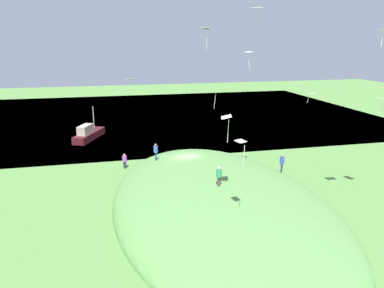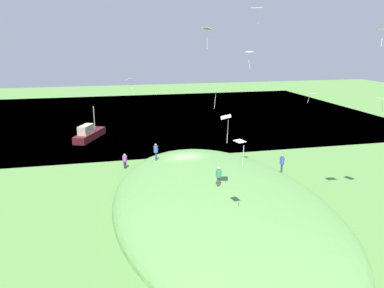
{
  "view_description": "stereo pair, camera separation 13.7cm",
  "coord_description": "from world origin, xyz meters",
  "px_view_note": "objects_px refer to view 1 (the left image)",
  "views": [
    {
      "loc": [
        35.21,
        -7.55,
        13.08
      ],
      "look_at": [
        2.6,
        0.12,
        3.78
      ],
      "focal_mm": 35.02,
      "sensor_mm": 36.0,
      "label": 1
    },
    {
      "loc": [
        35.24,
        -7.42,
        13.08
      ],
      "look_at": [
        2.6,
        0.12,
        3.78
      ],
      "focal_mm": 35.02,
      "sensor_mm": 36.0,
      "label": 2
    }
  ],
  "objects_px": {
    "kite_4": "(249,53)",
    "kite_2": "(311,94)",
    "kite_5": "(241,143)",
    "kite_7": "(383,99)",
    "kite_6": "(207,30)",
    "kite_0": "(257,8)",
    "boat_on_lake": "(88,134)",
    "person_with_child": "(219,174)",
    "kite_9": "(215,94)",
    "kite_1": "(227,118)",
    "kite_3": "(130,79)",
    "person_on_hilltop": "(156,150)",
    "person_walking_path": "(282,161)",
    "person_near_shore": "(125,159)"
  },
  "relations": [
    {
      "from": "kite_4",
      "to": "kite_2",
      "type": "bearing_deg",
      "value": 77.6
    },
    {
      "from": "kite_5",
      "to": "kite_7",
      "type": "xyz_separation_m",
      "value": [
        -4.83,
        13.65,
        1.46
      ]
    },
    {
      "from": "kite_6",
      "to": "kite_7",
      "type": "height_order",
      "value": "kite_6"
    },
    {
      "from": "kite_0",
      "to": "kite_4",
      "type": "xyz_separation_m",
      "value": [
        -9.22,
        3.05,
        -3.81
      ]
    },
    {
      "from": "boat_on_lake",
      "to": "kite_0",
      "type": "xyz_separation_m",
      "value": [
        21.67,
        14.86,
        14.8
      ]
    },
    {
      "from": "person_with_child",
      "to": "kite_2",
      "type": "relative_size",
      "value": 1.39
    },
    {
      "from": "kite_9",
      "to": "kite_1",
      "type": "bearing_deg",
      "value": -13.17
    },
    {
      "from": "kite_4",
      "to": "kite_6",
      "type": "relative_size",
      "value": 0.82
    },
    {
      "from": "kite_3",
      "to": "kite_5",
      "type": "height_order",
      "value": "kite_3"
    },
    {
      "from": "person_with_child",
      "to": "boat_on_lake",
      "type": "bearing_deg",
      "value": -95.16
    },
    {
      "from": "kite_2",
      "to": "kite_7",
      "type": "bearing_deg",
      "value": -4.83
    },
    {
      "from": "person_on_hilltop",
      "to": "kite_4",
      "type": "xyz_separation_m",
      "value": [
        -3.46,
        10.82,
        9.2
      ]
    },
    {
      "from": "kite_2",
      "to": "kite_9",
      "type": "xyz_separation_m",
      "value": [
        0.34,
        -11.33,
        0.44
      ]
    },
    {
      "from": "kite_2",
      "to": "kite_4",
      "type": "xyz_separation_m",
      "value": [
        -1.54,
        -7.01,
        4.44
      ]
    },
    {
      "from": "person_on_hilltop",
      "to": "kite_0",
      "type": "height_order",
      "value": "kite_0"
    },
    {
      "from": "kite_0",
      "to": "kite_9",
      "type": "distance_m",
      "value": 10.79
    },
    {
      "from": "boat_on_lake",
      "to": "kite_7",
      "type": "relative_size",
      "value": 5.3
    },
    {
      "from": "person_walking_path",
      "to": "kite_7",
      "type": "relative_size",
      "value": 1.32
    },
    {
      "from": "kite_1",
      "to": "kite_3",
      "type": "relative_size",
      "value": 1.68
    },
    {
      "from": "kite_6",
      "to": "kite_2",
      "type": "bearing_deg",
      "value": 69.61
    },
    {
      "from": "boat_on_lake",
      "to": "person_near_shore",
      "type": "bearing_deg",
      "value": 40.41
    },
    {
      "from": "kite_6",
      "to": "kite_7",
      "type": "xyz_separation_m",
      "value": [
        16.46,
        9.99,
        -5.62
      ]
    },
    {
      "from": "boat_on_lake",
      "to": "kite_6",
      "type": "height_order",
      "value": "kite_6"
    },
    {
      "from": "person_near_shore",
      "to": "kite_2",
      "type": "relative_size",
      "value": 1.41
    },
    {
      "from": "boat_on_lake",
      "to": "kite_4",
      "type": "height_order",
      "value": "kite_4"
    },
    {
      "from": "person_near_shore",
      "to": "kite_6",
      "type": "xyz_separation_m",
      "value": [
        -3.49,
        9.78,
        13.24
      ]
    },
    {
      "from": "boat_on_lake",
      "to": "person_with_child",
      "type": "height_order",
      "value": "boat_on_lake"
    },
    {
      "from": "person_on_hilltop",
      "to": "kite_1",
      "type": "relative_size",
      "value": 0.85
    },
    {
      "from": "kite_1",
      "to": "kite_6",
      "type": "distance_m",
      "value": 19.08
    },
    {
      "from": "kite_6",
      "to": "kite_3",
      "type": "bearing_deg",
      "value": -78.23
    },
    {
      "from": "person_on_hilltop",
      "to": "kite_6",
      "type": "height_order",
      "value": "kite_6"
    },
    {
      "from": "kite_4",
      "to": "kite_6",
      "type": "xyz_separation_m",
      "value": [
        -2.56,
        -4.03,
        2.47
      ]
    },
    {
      "from": "person_walking_path",
      "to": "kite_3",
      "type": "distance_m",
      "value": 17.55
    },
    {
      "from": "person_on_hilltop",
      "to": "kite_4",
      "type": "relative_size",
      "value": 0.9
    },
    {
      "from": "person_near_shore",
      "to": "kite_6",
      "type": "relative_size",
      "value": 0.69
    },
    {
      "from": "boat_on_lake",
      "to": "kite_0",
      "type": "distance_m",
      "value": 30.16
    },
    {
      "from": "kite_1",
      "to": "kite_4",
      "type": "height_order",
      "value": "kite_4"
    },
    {
      "from": "person_near_shore",
      "to": "kite_7",
      "type": "height_order",
      "value": "kite_7"
    },
    {
      "from": "kite_4",
      "to": "person_near_shore",
      "type": "bearing_deg",
      "value": -86.13
    },
    {
      "from": "kite_2",
      "to": "boat_on_lake",
      "type": "bearing_deg",
      "value": -119.31
    },
    {
      "from": "kite_3",
      "to": "kite_5",
      "type": "relative_size",
      "value": 0.77
    },
    {
      "from": "person_with_child",
      "to": "kite_5",
      "type": "height_order",
      "value": "kite_5"
    },
    {
      "from": "person_near_shore",
      "to": "kite_0",
      "type": "bearing_deg",
      "value": -3.77
    },
    {
      "from": "person_walking_path",
      "to": "person_near_shore",
      "type": "bearing_deg",
      "value": 103.71
    },
    {
      "from": "person_on_hilltop",
      "to": "kite_5",
      "type": "relative_size",
      "value": 1.11
    },
    {
      "from": "person_walking_path",
      "to": "kite_1",
      "type": "bearing_deg",
      "value": 172.35
    },
    {
      "from": "person_near_shore",
      "to": "kite_4",
      "type": "xyz_separation_m",
      "value": [
        -0.93,
        13.81,
        10.77
      ]
    },
    {
      "from": "boat_on_lake",
      "to": "kite_6",
      "type": "relative_size",
      "value": 3.0
    },
    {
      "from": "person_near_shore",
      "to": "kite_4",
      "type": "bearing_deg",
      "value": 37.71
    },
    {
      "from": "kite_2",
      "to": "kite_4",
      "type": "distance_m",
      "value": 8.43
    }
  ]
}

